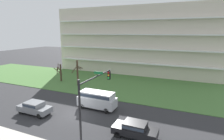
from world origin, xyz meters
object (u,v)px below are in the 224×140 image
at_px(tree_far_left, 60,72).
at_px(traffic_signal_mast, 92,97).
at_px(sedan_black_near_left, 135,129).
at_px(van_silver_center_right, 97,99).
at_px(tree_left, 77,72).
at_px(sedan_gray_center_left, 34,107).

bearing_deg(tree_far_left, traffic_signal_mast, -43.96).
bearing_deg(sedan_black_near_left, van_silver_center_right, 146.59).
bearing_deg(sedan_black_near_left, traffic_signal_mast, -139.83).
xyz_separation_m(tree_left, traffic_signal_mast, (11.64, -14.94, 1.96)).
bearing_deg(sedan_black_near_left, tree_far_left, 146.89).
distance_m(tree_far_left, van_silver_center_right, 16.10).
bearing_deg(tree_left, sedan_gray_center_left, -81.91).
height_order(sedan_black_near_left, traffic_signal_mast, traffic_signal_mast).
relative_size(van_silver_center_right, traffic_signal_mast, 0.79).
height_order(tree_far_left, van_silver_center_right, tree_far_left).
xyz_separation_m(tree_far_left, traffic_signal_mast, (16.70, -16.11, 2.58)).
relative_size(tree_far_left, traffic_signal_mast, 0.56).
height_order(tree_left, traffic_signal_mast, traffic_signal_mast).
height_order(sedan_black_near_left, sedan_gray_center_left, same).
relative_size(sedan_gray_center_left, traffic_signal_mast, 0.66).
relative_size(tree_far_left, sedan_black_near_left, 0.84).
distance_m(tree_far_left, sedan_gray_center_left, 15.16).
height_order(tree_far_left, traffic_signal_mast, traffic_signal_mast).
height_order(sedan_black_near_left, van_silver_center_right, van_silver_center_right).
relative_size(tree_left, van_silver_center_right, 0.95).
bearing_deg(tree_far_left, tree_left, -12.96).
distance_m(sedan_black_near_left, traffic_signal_mast, 5.56).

